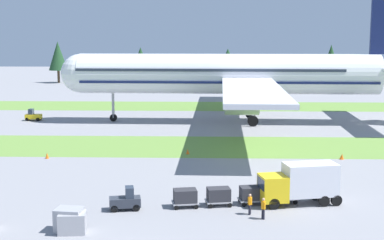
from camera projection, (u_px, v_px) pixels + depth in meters
grass_strip_near at (167, 146)px, 74.41m from camera, size 320.00×13.87×0.01m
grass_strip_far at (182, 106)px, 113.66m from camera, size 320.00×13.87×0.01m
airliner at (238, 74)px, 92.46m from camera, size 58.01×71.41×22.16m
baggage_tug at (126, 200)px, 47.90m from camera, size 2.79×1.75×1.97m
cargo_dolly_lead at (185, 197)px, 48.63m from camera, size 2.43×1.87×1.55m
cargo_dolly_second at (219, 195)px, 49.05m from camera, size 2.43×1.87×1.55m
cargo_dolly_third at (251, 194)px, 49.48m from camera, size 2.43×1.87×1.55m
cargo_dolly_fourth at (284, 192)px, 49.91m from camera, size 2.43×1.87×1.55m
catering_truck at (300, 182)px, 49.27m from camera, size 7.28×3.71×3.58m
pushback_tractor at (33, 116)px, 95.27m from camera, size 2.62×1.35×1.97m
ground_crew_marshaller at (263, 208)px, 45.53m from camera, size 0.36×0.54×1.74m
ground_crew_loader at (250, 203)px, 46.67m from camera, size 0.36×0.54×1.74m
uld_container_1 at (72, 223)px, 42.48m from camera, size 2.15×1.79×1.52m
uld_container_2 at (69, 220)px, 42.82m from camera, size 2.18×1.83×1.76m
taxiway_marker_0 at (188, 152)px, 69.59m from camera, size 0.44×0.44×0.63m
taxiway_marker_1 at (47, 156)px, 67.16m from camera, size 0.44×0.44×0.69m
taxiway_marker_2 at (342, 157)px, 66.73m from camera, size 0.44×0.44×0.66m
taxiway_marker_3 at (341, 157)px, 66.76m from camera, size 0.44×0.44×0.49m
distant_tree_line at (208, 59)px, 159.97m from camera, size 181.71×10.93×11.77m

